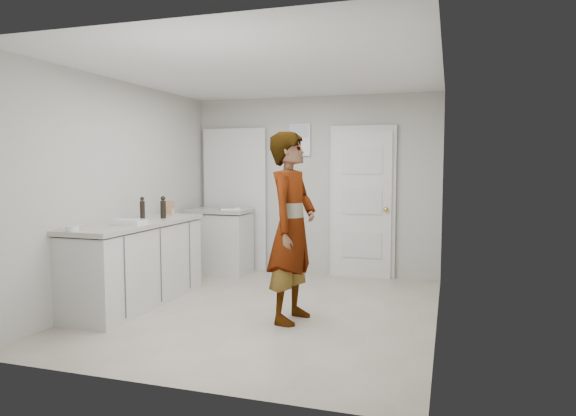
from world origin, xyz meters
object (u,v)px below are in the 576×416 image
(oil_cruet_b, at_px, (142,208))
(egg_bowl, at_px, (72,229))
(cake_mix_box, at_px, (170,207))
(baking_dish, at_px, (129,222))
(oil_cruet_a, at_px, (163,208))
(spice_jar, at_px, (172,212))
(person, at_px, (292,227))

(oil_cruet_b, height_order, egg_bowl, oil_cruet_b)
(cake_mix_box, distance_m, baking_dish, 1.20)
(oil_cruet_a, distance_m, egg_bowl, 1.31)
(spice_jar, distance_m, oil_cruet_b, 0.49)
(person, height_order, cake_mix_box, person)
(oil_cruet_b, bearing_deg, egg_bowl, -90.36)
(person, height_order, egg_bowl, person)
(spice_jar, relative_size, oil_cruet_a, 0.30)
(baking_dish, relative_size, egg_bowl, 2.64)
(spice_jar, height_order, baking_dish, spice_jar)
(oil_cruet_a, bearing_deg, cake_mix_box, 112.59)
(person, bearing_deg, egg_bowl, 121.02)
(person, xyz_separation_m, spice_jar, (-1.78, 0.78, 0.03))
(person, relative_size, baking_dish, 5.63)
(person, height_order, baking_dish, person)
(cake_mix_box, xyz_separation_m, egg_bowl, (0.01, -1.79, -0.06))
(oil_cruet_b, bearing_deg, cake_mix_box, 91.78)
(person, relative_size, spice_jar, 24.01)
(cake_mix_box, distance_m, oil_cruet_a, 0.54)
(cake_mix_box, relative_size, egg_bowl, 1.35)
(baking_dish, bearing_deg, spice_jar, 94.73)
(person, relative_size, cake_mix_box, 11.03)
(spice_jar, xyz_separation_m, baking_dish, (0.08, -1.02, -0.01))
(oil_cruet_a, bearing_deg, person, -14.60)
(cake_mix_box, bearing_deg, person, -42.36)
(oil_cruet_b, bearing_deg, spice_jar, 76.48)
(cake_mix_box, bearing_deg, spice_jar, -67.10)
(baking_dish, bearing_deg, oil_cruet_a, 90.86)
(person, xyz_separation_m, baking_dish, (-1.70, -0.24, 0.02))
(person, xyz_separation_m, cake_mix_box, (-1.91, 0.94, 0.08))
(spice_jar, bearing_deg, oil_cruet_b, -103.52)
(oil_cruet_a, distance_m, oil_cruet_b, 0.23)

